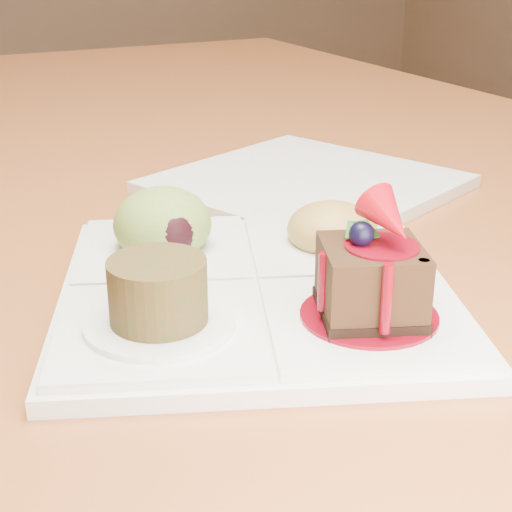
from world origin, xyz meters
name	(u,v)px	position (x,y,z in m)	size (l,w,h in m)	color
dining_table	(244,197)	(0.00, 0.00, 0.68)	(1.00, 1.80, 0.75)	#995327
sampler_plate	(253,271)	(-0.18, -0.39, 0.77)	(0.36, 0.36, 0.11)	white
second_plate	(306,184)	(-0.02, -0.19, 0.76)	(0.26, 0.26, 0.01)	white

